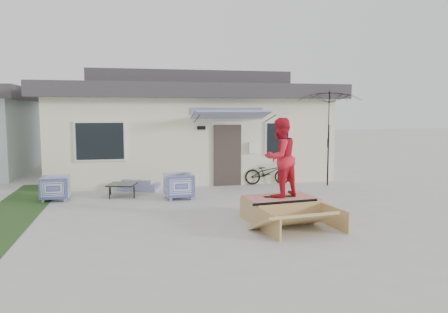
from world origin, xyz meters
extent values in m
plane|color=#AEAEAA|center=(0.00, 0.00, 0.00)|extent=(90.00, 90.00, 0.00)
cube|color=#203D19|center=(-5.20, 2.00, 0.00)|extent=(1.40, 8.00, 0.01)
cube|color=beige|center=(0.00, 8.00, 1.50)|extent=(10.00, 7.00, 3.00)
cube|color=#313136|center=(0.00, 8.00, 3.25)|extent=(10.80, 7.80, 0.50)
cube|color=#313136|center=(0.00, 8.00, 3.80)|extent=(7.50, 4.50, 0.60)
cube|color=#3A302A|center=(1.00, 4.46, 1.05)|extent=(0.95, 0.08, 2.10)
cube|color=white|center=(-3.20, 4.47, 1.60)|extent=(1.60, 0.06, 1.30)
cube|color=white|center=(2.80, 4.47, 1.60)|extent=(0.90, 0.06, 1.20)
cube|color=#39438D|center=(1.00, 3.95, 2.45)|extent=(2.50, 1.09, 0.29)
imported|color=#39438D|center=(-2.01, 4.13, 0.25)|extent=(1.35, 0.86, 0.51)
imported|color=#39438D|center=(-4.38, 3.11, 0.39)|extent=(0.74, 0.78, 0.79)
imported|color=#39438D|center=(-0.89, 2.60, 0.41)|extent=(0.81, 0.85, 0.83)
cube|color=black|center=(-2.53, 3.25, 0.19)|extent=(0.97, 0.97, 0.39)
imported|color=black|center=(2.42, 4.38, 0.51)|extent=(1.65, 0.78, 1.01)
cylinder|color=black|center=(4.38, 3.73, 1.05)|extent=(0.05, 0.05, 2.10)
imported|color=black|center=(4.38, 3.73, 1.75)|extent=(2.72, 2.61, 0.90)
cube|color=black|center=(1.18, -0.33, 0.56)|extent=(0.76, 0.24, 0.05)
imported|color=red|center=(1.18, -0.33, 1.51)|extent=(1.13, 1.04, 1.86)
camera|label=1|loc=(-2.23, -9.86, 2.57)|focal=34.49mm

